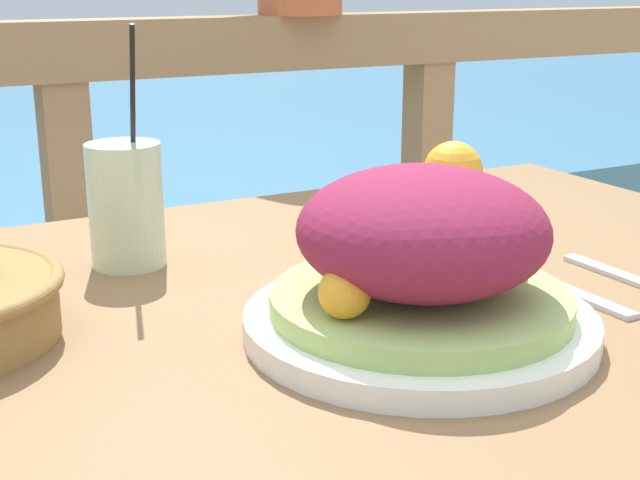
# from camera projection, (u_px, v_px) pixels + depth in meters

# --- Properties ---
(patio_table) EXTENTS (1.28, 0.94, 0.74)m
(patio_table) POSITION_uv_depth(u_px,v_px,m) (300.00, 441.00, 0.73)
(patio_table) COLOR olive
(patio_table) RESTS_ON ground_plane
(railing_fence) EXTENTS (2.80, 0.08, 0.95)m
(railing_fence) POSITION_uv_depth(u_px,v_px,m) (71.00, 207.00, 1.42)
(railing_fence) COLOR #937551
(railing_fence) RESTS_ON ground_plane
(salad_plate) EXTENTS (0.29, 0.29, 0.14)m
(salad_plate) POSITION_uv_depth(u_px,v_px,m) (421.00, 265.00, 0.71)
(salad_plate) COLOR white
(salad_plate) RESTS_ON patio_table
(drink_glass) EXTENTS (0.07, 0.08, 0.24)m
(drink_glass) POSITION_uv_depth(u_px,v_px,m) (126.00, 204.00, 0.89)
(drink_glass) COLOR beige
(drink_glass) RESTS_ON patio_table
(fork) EXTENTS (0.02, 0.18, 0.00)m
(fork) POSITION_uv_depth(u_px,v_px,m) (558.00, 287.00, 0.83)
(fork) COLOR silver
(fork) RESTS_ON patio_table
(knife) EXTENTS (0.02, 0.18, 0.00)m
(knife) POSITION_uv_depth(u_px,v_px,m) (638.00, 282.00, 0.85)
(knife) COLOR silver
(knife) RESTS_ON patio_table
(orange_near_basket) EXTENTS (0.08, 0.08, 0.08)m
(orange_near_basket) POSITION_uv_depth(u_px,v_px,m) (453.00, 171.00, 1.15)
(orange_near_basket) COLOR #F9A328
(orange_near_basket) RESTS_ON patio_table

